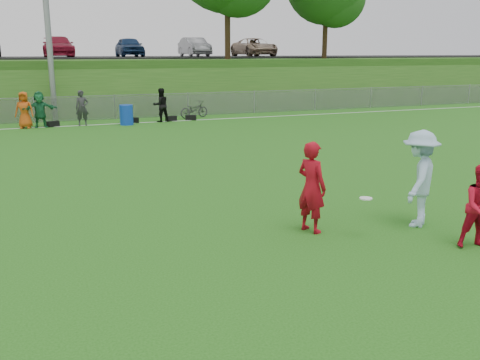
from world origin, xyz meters
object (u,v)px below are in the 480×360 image
player_red_left (312,187)px  frisbee (366,198)px  recycling_bin (126,115)px  bicycle (194,109)px  player_blue (419,179)px

player_red_left → frisbee: 1.07m
player_red_left → recycling_bin: player_red_left is taller
player_red_left → bicycle: (3.17, 18.86, -0.46)m
frisbee → recycling_bin: 18.15m
bicycle → recycling_bin: bearing=94.0°
player_red_left → player_blue: bearing=-123.1°
recycling_bin → bicycle: 4.16m
player_blue → recycling_bin: bearing=-121.4°
frisbee → bicycle: (2.41, 19.60, -0.34)m
player_red_left → bicycle: bearing=-31.0°
frisbee → player_blue: bearing=11.2°
player_blue → bicycle: 19.35m
player_red_left → frisbee: size_ratio=7.46×
player_red_left → player_blue: (2.22, -0.46, 0.08)m
player_blue → recycling_bin: player_blue is taller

